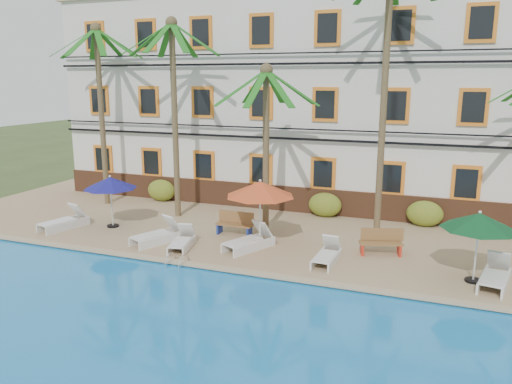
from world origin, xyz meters
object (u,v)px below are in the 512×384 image
at_px(palm_d, 386,66).
at_px(lounger_d, 250,241).
at_px(umbrella_green, 479,221).
at_px(pool_ladder, 177,264).
at_px(palm_c, 266,124).
at_px(umbrella_blue, 110,183).
at_px(lounger_c, 182,241).
at_px(bench_left, 235,223).
at_px(lounger_b, 158,234).
at_px(palm_a, 100,92).
at_px(bench_right, 381,241).
at_px(lounger_f, 495,276).
at_px(palm_b, 174,93).
at_px(lounger_a, 64,221).
at_px(lounger_e, 327,255).
at_px(umbrella_red, 260,189).

relative_size(palm_d, lounger_d, 4.85).
height_order(umbrella_green, pool_ladder, umbrella_green).
bearing_deg(palm_c, umbrella_blue, -164.77).
height_order(lounger_c, bench_left, bench_left).
height_order(palm_d, bench_left, palm_d).
bearing_deg(lounger_b, palm_a, 142.00).
bearing_deg(umbrella_green, bench_right, 153.14).
relative_size(umbrella_green, lounger_d, 1.04).
distance_m(lounger_f, bench_right, 3.93).
xyz_separation_m(palm_a, palm_b, (4.48, -0.79, 0.01)).
distance_m(palm_d, bench_right, 6.59).
relative_size(palm_b, palm_c, 1.30).
distance_m(palm_d, lounger_d, 8.29).
distance_m(lounger_f, bench_left, 9.50).
xyz_separation_m(lounger_a, bench_left, (7.00, 1.72, 0.16)).
bearing_deg(palm_b, lounger_b, -71.98).
xyz_separation_m(palm_b, lounger_b, (1.18, -3.62, -5.19)).
bearing_deg(bench_right, lounger_e, -136.67).
bearing_deg(bench_left, palm_a, 162.83).
distance_m(umbrella_red, lounger_b, 4.33).
distance_m(lounger_a, lounger_c, 5.84).
height_order(lounger_d, lounger_e, lounger_d).
xyz_separation_m(umbrella_green, pool_ladder, (-9.27, -1.90, -1.93)).
height_order(lounger_b, bench_left, lounger_b).
bearing_deg(lounger_f, pool_ladder, -169.52).
relative_size(palm_a, palm_c, 1.29).
relative_size(bench_left, bench_right, 0.96).
distance_m(palm_a, palm_c, 9.21).
xyz_separation_m(palm_c, umbrella_blue, (-6.25, -1.70, -2.48)).
height_order(palm_c, bench_right, palm_c).
xyz_separation_m(palm_a, palm_d, (13.31, -0.35, 1.08)).
relative_size(umbrella_red, lounger_b, 1.17).
height_order(palm_b, umbrella_red, palm_b).
bearing_deg(umbrella_green, palm_a, 165.65).
distance_m(umbrella_blue, lounger_e, 9.59).
distance_m(palm_c, lounger_f, 9.66).
relative_size(palm_a, palm_d, 0.82).
relative_size(palm_c, umbrella_red, 2.62).
bearing_deg(palm_b, pool_ladder, -60.98).
relative_size(umbrella_red, lounger_a, 1.18).
relative_size(lounger_b, pool_ladder, 2.93).
relative_size(lounger_e, bench_right, 1.16).
bearing_deg(umbrella_green, palm_d, 131.10).
height_order(umbrella_green, lounger_d, umbrella_green).
bearing_deg(umbrella_red, umbrella_blue, 178.37).
distance_m(palm_b, lounger_e, 9.92).
bearing_deg(lounger_f, lounger_b, -179.73).
height_order(lounger_a, lounger_f, lounger_a).
bearing_deg(palm_a, lounger_e, -19.31).
height_order(palm_a, lounger_a, palm_a).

